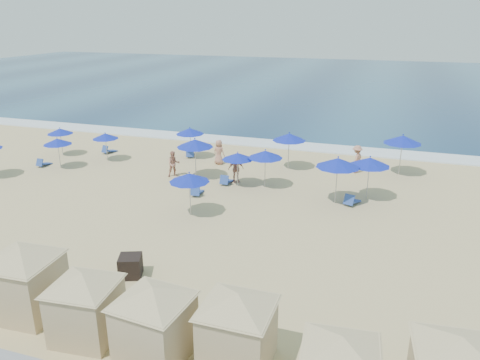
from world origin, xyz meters
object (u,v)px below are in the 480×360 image
object	(u,v)px
cabana_3	(154,313)
umbrella_0	(60,131)
umbrella_10	(370,162)
umbrella_11	(338,163)
trash_bin	(131,266)
umbrella_5	(195,143)
beachgoer_2	(357,159)
umbrella_2	(105,136)
cabana_2	(85,297)
umbrella_6	(189,178)
beachgoer_3	(219,152)
umbrella_8	(238,156)
beachgoer_1	(236,169)
umbrella_9	(289,137)
umbrella_4	(190,131)
umbrella_12	(403,139)
cabana_1	(23,271)
beachgoer_0	(174,164)
umbrella_3	(57,141)
umbrella_7	(265,154)
cabana_4	(238,320)

from	to	relation	value
cabana_3	umbrella_0	bearing A→B (deg)	134.43
umbrella_10	umbrella_11	world-z (taller)	umbrella_11
trash_bin	umbrella_5	xyz separation A→B (m)	(-2.30, 11.82, 1.85)
umbrella_11	beachgoer_2	xyz separation A→B (m)	(0.59, 5.85, -1.43)
umbrella_2	umbrella_11	distance (m)	16.82
cabana_2	umbrella_11	xyz separation A→B (m)	(6.07, 14.00, 0.88)
umbrella_11	umbrella_6	bearing A→B (deg)	-149.97
beachgoer_3	cabana_2	bearing A→B (deg)	109.76
umbrella_6	umbrella_8	world-z (taller)	umbrella_6
umbrella_10	beachgoer_1	distance (m)	8.07
beachgoer_2	umbrella_10	bearing A→B (deg)	30.87
trash_bin	umbrella_9	distance (m)	15.90
umbrella_4	umbrella_2	bearing A→B (deg)	-155.30
umbrella_8	umbrella_12	distance (m)	10.73
cabana_1	beachgoer_1	distance (m)	15.34
beachgoer_0	trash_bin	bearing A→B (deg)	-109.75
beachgoer_3	umbrella_6	bearing A→B (deg)	113.07
umbrella_3	umbrella_11	xyz separation A→B (m)	(18.60, -0.50, 0.49)
trash_bin	umbrella_6	bearing A→B (deg)	70.64
umbrella_0	umbrella_12	xyz separation A→B (m)	(23.77, 3.13, 0.53)
umbrella_7	umbrella_5	bearing A→B (deg)	176.89
umbrella_6	umbrella_11	size ratio (longest dim) A/B	0.88
umbrella_2	umbrella_10	world-z (taller)	umbrella_10
cabana_1	umbrella_4	size ratio (longest dim) A/B	1.96
trash_bin	umbrella_2	distance (m)	16.59
umbrella_3	umbrella_10	xyz separation A→B (m)	(20.21, 0.69, 0.35)
umbrella_12	umbrella_4	bearing A→B (deg)	-176.89
umbrella_0	umbrella_10	size ratio (longest dim) A/B	0.83
cabana_4	beachgoer_3	distance (m)	19.90
umbrella_3	beachgoer_0	size ratio (longest dim) A/B	1.28
umbrella_7	umbrella_10	distance (m)	5.99
cabana_2	beachgoer_0	distance (m)	15.96
cabana_1	beachgoer_2	xyz separation A→B (m)	(9.40, 19.40, -0.71)
cabana_1	umbrella_6	distance (m)	9.74
beachgoer_0	beachgoer_2	bearing A→B (deg)	-15.42
beachgoer_3	cabana_3	bearing A→B (deg)	117.03
cabana_1	umbrella_0	distance (m)	20.36
beachgoer_1	umbrella_5	bearing A→B (deg)	144.68
umbrella_8	cabana_4	bearing A→B (deg)	-71.41
umbrella_0	umbrella_9	size ratio (longest dim) A/B	0.83
umbrella_2	beachgoer_2	xyz separation A→B (m)	(17.13, 2.86, -0.88)
umbrella_0	umbrella_3	xyz separation A→B (m)	(1.87, -2.63, 0.03)
cabana_4	umbrella_0	xyz separation A→B (m)	(-19.38, 16.79, 0.30)
umbrella_10	cabana_3	bearing A→B (deg)	-108.59
umbrella_7	beachgoer_2	size ratio (longest dim) A/B	1.29
beachgoer_0	beachgoer_1	world-z (taller)	beachgoer_1
cabana_4	beachgoer_0	bearing A→B (deg)	122.02
umbrella_2	beachgoer_2	world-z (taller)	umbrella_2
umbrella_12	beachgoer_2	xyz separation A→B (m)	(-2.71, -0.41, -1.44)
umbrella_10	umbrella_11	size ratio (longest dim) A/B	0.94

